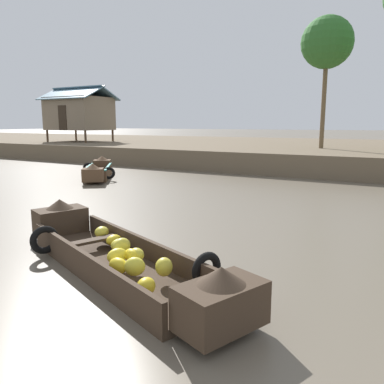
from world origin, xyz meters
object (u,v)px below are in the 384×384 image
(stilt_house_left, at_px, (79,113))
(palm_tree_near, at_px, (327,43))
(cargo_boat_upstream, at_px, (98,171))
(banana_boat, at_px, (117,256))

(stilt_house_left, relative_size, palm_tree_near, 0.73)
(cargo_boat_upstream, bearing_deg, stilt_house_left, 138.77)
(stilt_house_left, bearing_deg, palm_tree_near, 1.88)
(stilt_house_left, height_order, palm_tree_near, palm_tree_near)
(palm_tree_near, bearing_deg, stilt_house_left, -178.12)
(banana_boat, bearing_deg, palm_tree_near, 91.40)
(palm_tree_near, bearing_deg, cargo_boat_upstream, -128.79)
(banana_boat, distance_m, palm_tree_near, 18.89)
(banana_boat, xyz_separation_m, cargo_boat_upstream, (-8.14, 8.19, 0.03))
(banana_boat, bearing_deg, cargo_boat_upstream, 134.81)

